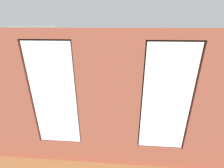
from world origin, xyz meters
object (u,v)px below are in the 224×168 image
(coffee_table, at_px, (106,99))
(cup_ceramic, at_px, (115,96))
(table_plant_small, at_px, (102,94))
(couch_by_window, at_px, (92,131))
(candle_jar, at_px, (106,97))
(potted_plant_corner_near_left, at_px, (171,80))
(media_console, at_px, (49,95))
(potted_plant_by_left_couch, at_px, (165,88))
(potted_plant_between_couches, at_px, (142,123))
(potted_plant_corner_far_left, at_px, (218,135))
(tv_flatscreen, at_px, (47,83))
(potted_plant_near_tv, at_px, (49,98))
(remote_gray, at_px, (95,99))
(potted_plant_foreground_right, at_px, (69,75))
(papasan_chair, at_px, (110,81))
(couch_left, at_px, (185,106))
(potted_plant_mid_room_small, at_px, (136,92))
(potted_plant_beside_window_right, at_px, (18,120))

(coffee_table, relative_size, cup_ceramic, 12.59)
(table_plant_small, bearing_deg, couch_by_window, 89.29)
(candle_jar, relative_size, potted_plant_corner_near_left, 0.09)
(media_console, xyz_separation_m, potted_plant_by_left_couch, (-5.06, -0.69, 0.23))
(potted_plant_between_couches, height_order, potted_plant_corner_far_left, potted_plant_between_couches)
(tv_flatscreen, bearing_deg, couch_by_window, 135.81)
(candle_jar, relative_size, potted_plant_between_couches, 0.10)
(potted_plant_near_tv, bearing_deg, potted_plant_between_couches, 158.54)
(remote_gray, bearing_deg, potted_plant_corner_far_left, -92.66)
(potted_plant_near_tv, relative_size, potted_plant_corner_near_left, 0.95)
(potted_plant_by_left_couch, relative_size, potted_plant_foreground_right, 0.74)
(candle_jar, bearing_deg, potted_plant_corner_near_left, -144.71)
(coffee_table, distance_m, papasan_chair, 1.80)
(coffee_table, bearing_deg, potted_plant_by_left_couch, -156.64)
(candle_jar, xyz_separation_m, table_plant_small, (0.16, -0.09, 0.06))
(remote_gray, bearing_deg, tv_flatscreen, 101.84)
(potted_plant_between_couches, bearing_deg, couch_left, -137.86)
(potted_plant_near_tv, height_order, potted_plant_mid_room_small, potted_plant_near_tv)
(remote_gray, bearing_deg, papasan_chair, 13.95)
(tv_flatscreen, relative_size, potted_plant_foreground_right, 1.01)
(candle_jar, relative_size, potted_plant_beside_window_right, 0.12)
(cup_ceramic, bearing_deg, remote_gray, 17.78)
(tv_flatscreen, distance_m, potted_plant_by_left_couch, 5.12)
(potted_plant_beside_window_right, height_order, potted_plant_corner_far_left, potted_plant_beside_window_right)
(papasan_chair, bearing_deg, cup_ceramic, 102.32)
(coffee_table, height_order, potted_plant_near_tv, potted_plant_near_tv)
(coffee_table, distance_m, candle_jar, 0.11)
(candle_jar, xyz_separation_m, potted_plant_by_left_couch, (-2.53, -1.09, -0.00))
(table_plant_small, xyz_separation_m, potted_plant_foreground_right, (2.07, -2.04, 0.06))
(potted_plant_beside_window_right, height_order, potted_plant_mid_room_small, potted_plant_beside_window_right)
(tv_flatscreen, bearing_deg, potted_plant_corner_far_left, 157.01)
(cup_ceramic, distance_m, papasan_chair, 1.71)
(coffee_table, height_order, potted_plant_between_couches, potted_plant_between_couches)
(remote_gray, bearing_deg, table_plant_small, -22.77)
(papasan_chair, bearing_deg, media_console, 28.88)
(cup_ceramic, xyz_separation_m, potted_plant_foreground_right, (2.60, -2.00, 0.12))
(candle_jar, distance_m, media_console, 2.58)
(coffee_table, bearing_deg, remote_gray, 15.83)
(cup_ceramic, distance_m, potted_plant_foreground_right, 3.28)
(potted_plant_corner_near_left, distance_m, potted_plant_mid_room_small, 2.32)
(potted_plant_beside_window_right, relative_size, potted_plant_mid_room_small, 1.83)
(potted_plant_corner_far_left, distance_m, potted_plant_foreground_right, 6.71)
(coffee_table, height_order, potted_plant_foreground_right, potted_plant_foreground_right)
(papasan_chair, bearing_deg, potted_plant_corner_near_left, -173.01)
(couch_left, xyz_separation_m, media_console, (5.46, -0.66, -0.10))
(potted_plant_corner_far_left, bearing_deg, potted_plant_between_couches, -4.46)
(coffee_table, height_order, potted_plant_corner_far_left, potted_plant_corner_far_left)
(media_console, bearing_deg, potted_plant_foreground_right, -99.86)
(cup_ceramic, bearing_deg, papasan_chair, -77.68)
(couch_left, relative_size, potted_plant_mid_room_small, 3.49)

